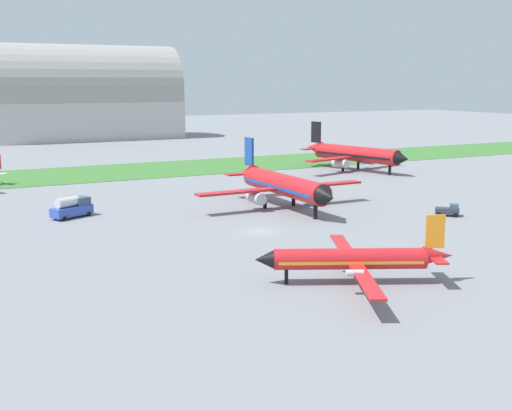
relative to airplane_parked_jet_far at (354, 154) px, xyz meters
The scene contains 8 objects.
ground_plane 67.65m from the airplane_parked_jet_far, 136.53° to the right, with size 600.00×600.00×0.00m, color gray.
grass_taxiway_strip 54.26m from the airplane_parked_jet_far, 154.92° to the left, with size 360.00×28.00×0.08m, color #3D7533.
airplane_parked_jet_far is the anchor object (origin of this frame).
airplane_midfield_jet 50.01m from the airplane_parked_jet_far, 138.95° to the right, with size 30.45×29.83×10.78m.
airplane_foreground_turboprop 88.71m from the airplane_parked_jet_far, 125.40° to the right, with size 19.49×22.43×7.22m.
fuel_truck_midfield 74.61m from the airplane_parked_jet_far, 160.56° to the right, with size 6.89×5.01×3.29m.
pushback_tug_by_runway 53.47m from the airplane_parked_jet_far, 109.54° to the right, with size 3.89×3.73×1.95m.
hangar_distant 120.86m from the airplane_parked_jet_far, 107.05° to the left, with size 64.68×28.62×33.52m.
Camera 1 is at (-41.29, -79.83, 20.67)m, focal length 46.22 mm.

